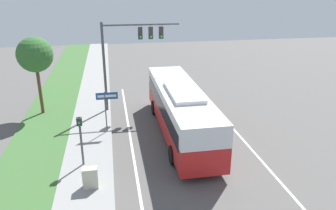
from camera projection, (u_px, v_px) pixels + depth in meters
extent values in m
plane|color=#565451|center=(201.00, 168.00, 18.10)|extent=(80.00, 80.00, 0.00)
cube|color=gray|center=(86.00, 178.00, 17.04)|extent=(2.80, 80.00, 0.12)
cube|color=#3D6633|center=(22.00, 184.00, 16.50)|extent=(3.60, 80.00, 0.10)
cube|color=silver|center=(136.00, 174.00, 17.49)|extent=(0.14, 30.00, 0.01)
cube|color=silver|center=(262.00, 161.00, 18.70)|extent=(0.14, 30.00, 0.01)
cube|color=red|center=(180.00, 117.00, 21.78)|extent=(2.60, 12.15, 1.49)
cube|color=silver|center=(180.00, 98.00, 21.30)|extent=(2.60, 12.15, 1.22)
cube|color=black|center=(180.00, 104.00, 21.45)|extent=(2.64, 11.18, 0.92)
cube|color=silver|center=(184.00, 92.00, 20.21)|extent=(1.82, 4.25, 0.24)
cylinder|color=black|center=(154.00, 108.00, 25.26)|extent=(0.28, 1.08, 1.08)
cylinder|color=black|center=(185.00, 105.00, 25.68)|extent=(0.28, 1.08, 1.08)
cylinder|color=black|center=(172.00, 155.00, 18.32)|extent=(0.28, 1.08, 1.08)
cylinder|color=black|center=(215.00, 151.00, 18.74)|extent=(0.28, 1.08, 1.08)
cylinder|color=#4C4C51|center=(104.00, 69.00, 24.85)|extent=(0.20, 0.20, 6.92)
cylinder|color=#4C4C51|center=(141.00, 25.00, 24.20)|extent=(5.75, 0.14, 0.14)
cube|color=#2D2D2D|center=(140.00, 33.00, 24.41)|extent=(0.32, 0.28, 0.90)
sphere|color=#1ED838|center=(141.00, 37.00, 24.33)|extent=(0.18, 0.18, 0.18)
cube|color=#2D2D2D|center=(151.00, 33.00, 24.54)|extent=(0.32, 0.28, 0.90)
sphere|color=#1ED838|center=(151.00, 37.00, 24.46)|extent=(0.18, 0.18, 0.18)
cube|color=#2D2D2D|center=(161.00, 33.00, 24.67)|extent=(0.32, 0.28, 0.90)
sphere|color=#1ED838|center=(161.00, 36.00, 24.59)|extent=(0.18, 0.18, 0.18)
cylinder|color=#4C4C51|center=(81.00, 143.00, 17.74)|extent=(0.12, 0.12, 2.92)
cube|color=#2D2D2D|center=(79.00, 122.00, 17.31)|extent=(0.28, 0.24, 0.44)
sphere|color=#1ED838|center=(79.00, 123.00, 17.17)|extent=(0.14, 0.14, 0.14)
cylinder|color=#4C4C51|center=(106.00, 113.00, 21.74)|extent=(0.08, 0.08, 2.93)
cube|color=#19478C|center=(107.00, 96.00, 21.35)|extent=(1.42, 0.03, 0.47)
cube|color=white|center=(107.00, 96.00, 21.33)|extent=(1.21, 0.01, 0.16)
cube|color=#B7B29E|center=(90.00, 178.00, 15.98)|extent=(0.73, 0.45, 1.06)
cylinder|color=brown|center=(40.00, 89.00, 24.81)|extent=(0.24, 0.24, 3.78)
sphere|color=#33662D|center=(35.00, 55.00, 23.87)|extent=(2.60, 2.60, 2.60)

